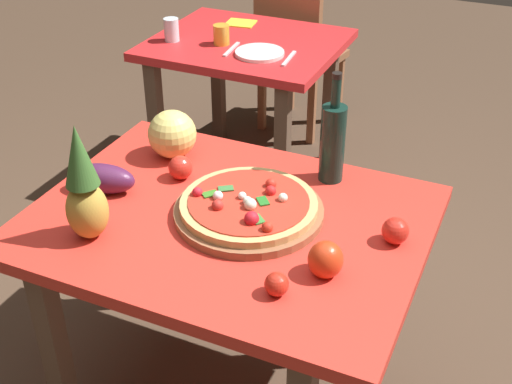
{
  "coord_description": "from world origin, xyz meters",
  "views": [
    {
      "loc": [
        0.72,
        -1.41,
        1.82
      ],
      "look_at": [
        0.05,
        0.08,
        0.79
      ],
      "focal_mm": 47.34,
      "sensor_mm": 36.0,
      "label": 1
    }
  ],
  "objects_px": {
    "display_table": "(229,244)",
    "wine_bottle": "(333,141)",
    "tomato_by_bottle": "(277,284)",
    "fork_utensil": "(231,49)",
    "tomato_beside_pepper": "(180,168)",
    "dinner_plate": "(260,53)",
    "eggplant": "(103,178)",
    "drinking_glass_water": "(171,30)",
    "dining_chair": "(296,51)",
    "melon": "(172,134)",
    "drinking_glass_juice": "(221,35)",
    "pineapple_left": "(84,189)",
    "background_table": "(246,65)",
    "bell_pepper": "(326,260)",
    "napkin_folded": "(241,23)",
    "pizza_board": "(249,212)",
    "tomato_at_corner": "(395,231)",
    "pizza": "(249,204)",
    "knife_utensil": "(289,59)"
  },
  "relations": [
    {
      "from": "display_table",
      "to": "wine_bottle",
      "type": "height_order",
      "value": "wine_bottle"
    },
    {
      "from": "tomato_by_bottle",
      "to": "fork_utensil",
      "type": "distance_m",
      "value": 1.68
    },
    {
      "from": "tomato_beside_pepper",
      "to": "dinner_plate",
      "type": "xyz_separation_m",
      "value": [
        -0.21,
        1.07,
        -0.03
      ]
    },
    {
      "from": "eggplant",
      "to": "fork_utensil",
      "type": "height_order",
      "value": "eggplant"
    },
    {
      "from": "display_table",
      "to": "drinking_glass_water",
      "type": "bearing_deg",
      "value": 126.19
    },
    {
      "from": "dining_chair",
      "to": "melon",
      "type": "xyz_separation_m",
      "value": [
        0.22,
        -1.7,
        0.33
      ]
    },
    {
      "from": "drinking_glass_juice",
      "to": "eggplant",
      "type": "bearing_deg",
      "value": -79.04
    },
    {
      "from": "pineapple_left",
      "to": "drinking_glass_juice",
      "type": "relative_size",
      "value": 3.73
    },
    {
      "from": "background_table",
      "to": "bell_pepper",
      "type": "height_order",
      "value": "bell_pepper"
    },
    {
      "from": "napkin_folded",
      "to": "tomato_by_bottle",
      "type": "bearing_deg",
      "value": -62.33
    },
    {
      "from": "wine_bottle",
      "to": "tomato_by_bottle",
      "type": "distance_m",
      "value": 0.58
    },
    {
      "from": "pizza_board",
      "to": "melon",
      "type": "xyz_separation_m",
      "value": [
        -0.37,
        0.22,
        0.07
      ]
    },
    {
      "from": "wine_bottle",
      "to": "tomato_beside_pepper",
      "type": "height_order",
      "value": "wine_bottle"
    },
    {
      "from": "bell_pepper",
      "to": "napkin_folded",
      "type": "height_order",
      "value": "bell_pepper"
    },
    {
      "from": "background_table",
      "to": "tomato_at_corner",
      "type": "distance_m",
      "value": 1.64
    },
    {
      "from": "background_table",
      "to": "pizza",
      "type": "xyz_separation_m",
      "value": [
        0.62,
        -1.32,
        0.16
      ]
    },
    {
      "from": "bell_pepper",
      "to": "tomato_by_bottle",
      "type": "height_order",
      "value": "bell_pepper"
    },
    {
      "from": "dining_chair",
      "to": "drinking_glass_juice",
      "type": "bearing_deg",
      "value": 90.16
    },
    {
      "from": "wine_bottle",
      "to": "bell_pepper",
      "type": "relative_size",
      "value": 3.53
    },
    {
      "from": "tomato_at_corner",
      "to": "pineapple_left",
      "type": "bearing_deg",
      "value": -157.92
    },
    {
      "from": "bell_pepper",
      "to": "drinking_glass_water",
      "type": "bearing_deg",
      "value": 132.41
    },
    {
      "from": "tomato_beside_pepper",
      "to": "napkin_folded",
      "type": "relative_size",
      "value": 0.54
    },
    {
      "from": "pizza",
      "to": "tomato_beside_pepper",
      "type": "distance_m",
      "value": 0.3
    },
    {
      "from": "tomato_beside_pepper",
      "to": "fork_utensil",
      "type": "height_order",
      "value": "tomato_beside_pepper"
    },
    {
      "from": "dining_chair",
      "to": "dinner_plate",
      "type": "xyz_separation_m",
      "value": [
        0.11,
        -0.74,
        0.26
      ]
    },
    {
      "from": "drinking_glass_juice",
      "to": "dinner_plate",
      "type": "height_order",
      "value": "drinking_glass_juice"
    },
    {
      "from": "drinking_glass_juice",
      "to": "melon",
      "type": "bearing_deg",
      "value": -71.95
    },
    {
      "from": "pizza",
      "to": "tomato_by_bottle",
      "type": "height_order",
      "value": "pizza"
    },
    {
      "from": "tomato_at_corner",
      "to": "knife_utensil",
      "type": "bearing_deg",
      "value": 123.79
    },
    {
      "from": "bell_pepper",
      "to": "drinking_glass_juice",
      "type": "height_order",
      "value": "bell_pepper"
    },
    {
      "from": "tomato_by_bottle",
      "to": "drinking_glass_juice",
      "type": "distance_m",
      "value": 1.76
    },
    {
      "from": "dining_chair",
      "to": "knife_utensil",
      "type": "xyz_separation_m",
      "value": [
        0.25,
        -0.74,
        0.26
      ]
    },
    {
      "from": "drinking_glass_water",
      "to": "tomato_beside_pepper",
      "type": "bearing_deg",
      "value": -58.59
    },
    {
      "from": "pizza",
      "to": "drinking_glass_juice",
      "type": "xyz_separation_m",
      "value": [
        -0.7,
        1.23,
        0.01
      ]
    },
    {
      "from": "dining_chair",
      "to": "drinking_glass_juice",
      "type": "height_order",
      "value": "dining_chair"
    },
    {
      "from": "dining_chair",
      "to": "tomato_at_corner",
      "type": "distance_m",
      "value": 2.14
    },
    {
      "from": "pizza",
      "to": "napkin_folded",
      "type": "bearing_deg",
      "value": 116.0
    },
    {
      "from": "dinner_plate",
      "to": "knife_utensil",
      "type": "height_order",
      "value": "dinner_plate"
    },
    {
      "from": "dining_chair",
      "to": "bell_pepper",
      "type": "xyz_separation_m",
      "value": [
        0.88,
        -2.08,
        0.3
      ]
    },
    {
      "from": "tomato_by_bottle",
      "to": "napkin_folded",
      "type": "bearing_deg",
      "value": 117.67
    },
    {
      "from": "pizza_board",
      "to": "dinner_plate",
      "type": "bearing_deg",
      "value": 112.46
    },
    {
      "from": "bell_pepper",
      "to": "knife_utensil",
      "type": "relative_size",
      "value": 0.55
    },
    {
      "from": "drinking_glass_juice",
      "to": "napkin_folded",
      "type": "height_order",
      "value": "drinking_glass_juice"
    },
    {
      "from": "knife_utensil",
      "to": "display_table",
      "type": "bearing_deg",
      "value": -81.45
    },
    {
      "from": "pineapple_left",
      "to": "pizza_board",
      "type": "bearing_deg",
      "value": 36.95
    },
    {
      "from": "eggplant",
      "to": "knife_utensil",
      "type": "height_order",
      "value": "eggplant"
    },
    {
      "from": "tomato_beside_pepper",
      "to": "tomato_by_bottle",
      "type": "bearing_deg",
      "value": -38.47
    },
    {
      "from": "fork_utensil",
      "to": "pizza",
      "type": "bearing_deg",
      "value": -67.21
    },
    {
      "from": "knife_utensil",
      "to": "bell_pepper",
      "type": "bearing_deg",
      "value": -69.89
    },
    {
      "from": "tomato_by_bottle",
      "to": "wine_bottle",
      "type": "bearing_deg",
      "value": 95.65
    }
  ]
}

